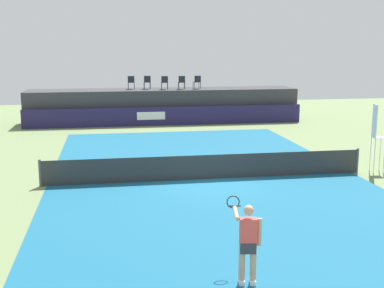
{
  "coord_description": "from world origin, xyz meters",
  "views": [
    {
      "loc": [
        -3.66,
        -18.36,
        5.05
      ],
      "look_at": [
        -0.25,
        2.0,
        1.0
      ],
      "focal_mm": 46.89,
      "sensor_mm": 36.0,
      "label": 1
    }
  ],
  "objects_px": {
    "tennis_player": "(248,241)",
    "net_post_far": "(357,160)",
    "net_post_near": "(40,173)",
    "spectator_chair_right": "(182,82)",
    "spectator_chair_far_left": "(131,82)",
    "umpire_chair": "(376,133)",
    "spectator_chair_left": "(147,82)",
    "spectator_chair_center": "(165,82)",
    "spectator_chair_far_right": "(197,81)",
    "tennis_ball": "(95,162)"
  },
  "relations": [
    {
      "from": "tennis_player",
      "to": "tennis_ball",
      "type": "relative_size",
      "value": 26.03
    },
    {
      "from": "net_post_near",
      "to": "net_post_far",
      "type": "distance_m",
      "value": 12.4
    },
    {
      "from": "spectator_chair_far_right",
      "to": "net_post_near",
      "type": "relative_size",
      "value": 0.89
    },
    {
      "from": "spectator_chair_far_right",
      "to": "spectator_chair_right",
      "type": "bearing_deg",
      "value": -173.54
    },
    {
      "from": "spectator_chair_center",
      "to": "spectator_chair_right",
      "type": "bearing_deg",
      "value": -0.82
    },
    {
      "from": "spectator_chair_far_left",
      "to": "umpire_chair",
      "type": "bearing_deg",
      "value": -59.52
    },
    {
      "from": "spectator_chair_left",
      "to": "net_post_far",
      "type": "xyz_separation_m",
      "value": [
        7.24,
        -15.46,
        -2.19
      ]
    },
    {
      "from": "spectator_chair_center",
      "to": "umpire_chair",
      "type": "relative_size",
      "value": 0.32
    },
    {
      "from": "tennis_player",
      "to": "spectator_chair_center",
      "type": "bearing_deg",
      "value": 87.81
    },
    {
      "from": "spectator_chair_far_left",
      "to": "net_post_far",
      "type": "xyz_separation_m",
      "value": [
        8.32,
        -15.42,
        -2.19
      ]
    },
    {
      "from": "umpire_chair",
      "to": "tennis_ball",
      "type": "distance_m",
      "value": 11.89
    },
    {
      "from": "spectator_chair_right",
      "to": "tennis_ball",
      "type": "bearing_deg",
      "value": -115.74
    },
    {
      "from": "tennis_player",
      "to": "net_post_far",
      "type": "bearing_deg",
      "value": 50.81
    },
    {
      "from": "spectator_chair_left",
      "to": "spectator_chair_far_left",
      "type": "bearing_deg",
      "value": -177.63
    },
    {
      "from": "spectator_chair_center",
      "to": "tennis_ball",
      "type": "relative_size",
      "value": 13.06
    },
    {
      "from": "spectator_chair_far_left",
      "to": "spectator_chair_far_right",
      "type": "distance_m",
      "value": 4.43
    },
    {
      "from": "net_post_near",
      "to": "umpire_chair",
      "type": "bearing_deg",
      "value": 0.05
    },
    {
      "from": "spectator_chair_center",
      "to": "net_post_far",
      "type": "xyz_separation_m",
      "value": [
        6.13,
        -14.96,
        -2.19
      ]
    },
    {
      "from": "spectator_chair_far_left",
      "to": "spectator_chair_center",
      "type": "bearing_deg",
      "value": -11.69
    },
    {
      "from": "spectator_chair_right",
      "to": "tennis_player",
      "type": "distance_m",
      "value": 23.72
    },
    {
      "from": "spectator_chair_far_left",
      "to": "tennis_player",
      "type": "relative_size",
      "value": 0.5
    },
    {
      "from": "spectator_chair_far_left",
      "to": "net_post_far",
      "type": "bearing_deg",
      "value": -61.65
    },
    {
      "from": "spectator_chair_right",
      "to": "spectator_chair_left",
      "type": "bearing_deg",
      "value": 167.19
    },
    {
      "from": "net_post_near",
      "to": "tennis_player",
      "type": "relative_size",
      "value": 0.56
    },
    {
      "from": "spectator_chair_far_right",
      "to": "tennis_player",
      "type": "distance_m",
      "value": 23.96
    },
    {
      "from": "spectator_chair_far_left",
      "to": "tennis_ball",
      "type": "bearing_deg",
      "value": -100.44
    },
    {
      "from": "net_post_far",
      "to": "spectator_chair_far_right",
      "type": "bearing_deg",
      "value": 104.53
    },
    {
      "from": "spectator_chair_left",
      "to": "umpire_chair",
      "type": "xyz_separation_m",
      "value": [
        7.99,
        -15.45,
        -1.11
      ]
    },
    {
      "from": "spectator_chair_center",
      "to": "spectator_chair_far_right",
      "type": "height_order",
      "value": "same"
    },
    {
      "from": "spectator_chair_left",
      "to": "tennis_player",
      "type": "height_order",
      "value": "spectator_chair_left"
    },
    {
      "from": "spectator_chair_far_right",
      "to": "spectator_chair_far_left",
      "type": "bearing_deg",
      "value": 175.49
    },
    {
      "from": "net_post_far",
      "to": "tennis_ball",
      "type": "height_order",
      "value": "net_post_far"
    },
    {
      "from": "spectator_chair_far_left",
      "to": "spectator_chair_center",
      "type": "distance_m",
      "value": 2.24
    },
    {
      "from": "spectator_chair_far_left",
      "to": "umpire_chair",
      "type": "relative_size",
      "value": 0.32
    },
    {
      "from": "spectator_chair_far_right",
      "to": "umpire_chair",
      "type": "height_order",
      "value": "spectator_chair_far_right"
    },
    {
      "from": "tennis_player",
      "to": "tennis_ball",
      "type": "xyz_separation_m",
      "value": [
        -3.49,
        12.08,
        -0.92
      ]
    },
    {
      "from": "spectator_chair_right",
      "to": "spectator_chair_far_left",
      "type": "bearing_deg",
      "value": 171.98
    },
    {
      "from": "spectator_chair_far_left",
      "to": "spectator_chair_right",
      "type": "distance_m",
      "value": 3.37
    },
    {
      "from": "net_post_far",
      "to": "tennis_player",
      "type": "distance_m",
      "value": 11.13
    },
    {
      "from": "spectator_chair_center",
      "to": "spectator_chair_far_right",
      "type": "relative_size",
      "value": 1.0
    },
    {
      "from": "net_post_near",
      "to": "tennis_ball",
      "type": "height_order",
      "value": "net_post_near"
    },
    {
      "from": "net_post_far",
      "to": "umpire_chair",
      "type": "bearing_deg",
      "value": 0.95
    },
    {
      "from": "spectator_chair_left",
      "to": "spectator_chair_center",
      "type": "bearing_deg",
      "value": -24.0
    },
    {
      "from": "spectator_chair_far_left",
      "to": "spectator_chair_left",
      "type": "xyz_separation_m",
      "value": [
        1.07,
        0.04,
        0.0
      ]
    },
    {
      "from": "spectator_chair_right",
      "to": "net_post_near",
      "type": "relative_size",
      "value": 0.89
    },
    {
      "from": "spectator_chair_left",
      "to": "tennis_ball",
      "type": "bearing_deg",
      "value": -105.27
    },
    {
      "from": "spectator_chair_center",
      "to": "net_post_near",
      "type": "xyz_separation_m",
      "value": [
        -6.27,
        -14.96,
        -2.19
      ]
    },
    {
      "from": "spectator_chair_center",
      "to": "tennis_player",
      "type": "bearing_deg",
      "value": -92.19
    },
    {
      "from": "tennis_player",
      "to": "spectator_chair_left",
      "type": "bearing_deg",
      "value": 90.51
    },
    {
      "from": "spectator_chair_far_left",
      "to": "spectator_chair_left",
      "type": "relative_size",
      "value": 1.0
    }
  ]
}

